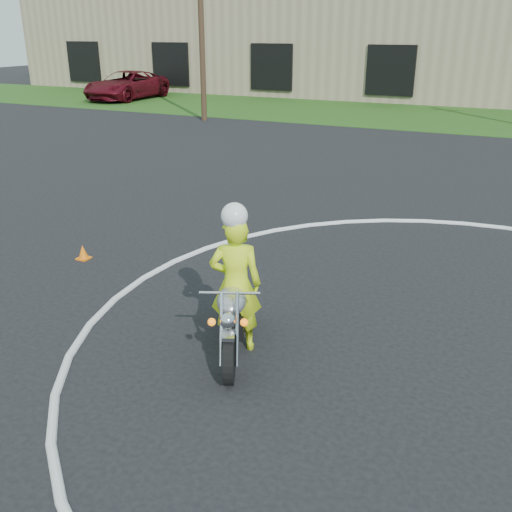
% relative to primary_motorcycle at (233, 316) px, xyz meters
% --- Properties ---
extents(ground, '(120.00, 120.00, 0.00)m').
position_rel_primary_motorcycle_xyz_m(ground, '(3.29, -1.42, -0.58)').
color(ground, black).
rests_on(ground, ground).
extents(primary_motorcycle, '(1.11, 2.14, 1.20)m').
position_rel_primary_motorcycle_xyz_m(primary_motorcycle, '(0.00, 0.00, 0.00)').
color(primary_motorcycle, black).
rests_on(primary_motorcycle, ground).
extents(rider_primary_grp, '(0.87, 0.74, 2.22)m').
position_rel_primary_motorcycle_xyz_m(rider_primary_grp, '(-0.02, 0.14, 0.49)').
color(rider_primary_grp, '#D9F81A').
rests_on(rider_primary_grp, ground).
extents(pickup_grp, '(3.08, 6.56, 1.81)m').
position_rel_primary_motorcycle_xyz_m(pickup_grp, '(-21.07, 25.60, 0.32)').
color(pickup_grp, '#510914').
rests_on(pickup_grp, ground).
extents(warehouse, '(41.00, 17.00, 8.30)m').
position_rel_primary_motorcycle_xyz_m(warehouse, '(-14.71, 38.57, 3.58)').
color(warehouse, tan).
rests_on(warehouse, ground).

